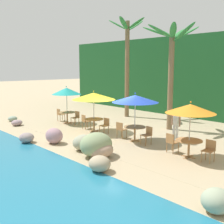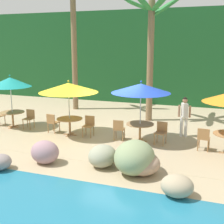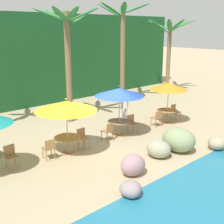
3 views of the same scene
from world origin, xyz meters
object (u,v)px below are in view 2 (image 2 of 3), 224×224
umbrella_teal (10,82)px  chair_teal_seaward (29,117)px  umbrella_blue (141,88)px  palm_tree_nearest (74,32)px  umbrella_yellow (69,88)px  chair_blue_inland (119,128)px  waiter_in_white (184,114)px  dining_table_teal (13,114)px  dining_table_blue (140,127)px  dining_table_yellow (70,121)px  chair_orange_inland (204,138)px  chair_yellow_inland (52,122)px  chair_blue_seaward (161,131)px  chair_yellow_seaward (89,125)px  palm_tree_second (151,36)px

umbrella_teal → chair_teal_seaward: 1.84m
umbrella_blue → palm_tree_nearest: 7.46m
umbrella_teal → umbrella_yellow: bearing=-4.4°
umbrella_yellow → chair_blue_inland: 2.71m
waiter_in_white → dining_table_teal: bearing=-171.4°
dining_table_blue → palm_tree_nearest: bearing=137.5°
dining_table_teal → dining_table_yellow: same height
chair_blue_inland → waiter_in_white: bearing=30.5°
chair_teal_seaward → chair_orange_inland: same height
dining_table_blue → dining_table_yellow: bearing=-176.9°
chair_yellow_inland → chair_orange_inland: size_ratio=1.00×
chair_yellow_inland → chair_blue_seaward: bearing=1.6°
palm_tree_nearest → umbrella_blue: bearing=-42.5°
umbrella_teal → chair_orange_inland: umbrella_teal is taller
chair_teal_seaward → dining_table_blue: 5.33m
umbrella_teal → chair_yellow_seaward: bearing=-1.7°
palm_tree_second → umbrella_teal: bearing=-149.1°
dining_table_blue → palm_tree_nearest: 8.08m
palm_tree_second → chair_yellow_seaward: bearing=-116.6°
chair_teal_seaward → dining_table_yellow: 2.30m
umbrella_yellow → chair_yellow_inland: bearing=179.4°
palm_tree_nearest → palm_tree_second: size_ratio=1.17×
chair_blue_seaward → palm_tree_second: bearing=109.8°
umbrella_teal → chair_yellow_seaward: 4.29m
chair_blue_inland → chair_orange_inland: bearing=-2.5°
chair_blue_inland → chair_orange_inland: 3.30m
chair_teal_seaward → chair_blue_inland: size_ratio=1.00×
chair_teal_seaward → palm_tree_second: size_ratio=0.14×
umbrella_teal → dining_table_yellow: umbrella_teal is taller
umbrella_teal → dining_table_teal: size_ratio=2.25×
chair_yellow_seaward → palm_tree_second: palm_tree_second is taller
umbrella_teal → dining_table_blue: size_ratio=2.25×
chair_blue_seaward → chair_yellow_inland: bearing=-178.4°
chair_yellow_seaward → chair_blue_inland: same height
dining_table_blue → chair_orange_inland: size_ratio=1.26×
umbrella_teal → chair_yellow_seaward: size_ratio=2.85×
umbrella_teal → chair_blue_inland: (5.34, -0.25, -1.63)m
umbrella_yellow → chair_yellow_inland: 1.77m
palm_tree_nearest → waiter_in_white: palm_tree_nearest is taller
chair_blue_inland → chair_yellow_seaward: bearing=174.7°
chair_teal_seaward → umbrella_yellow: (2.27, -0.35, 1.55)m
umbrella_teal → palm_tree_nearest: palm_tree_nearest is taller
umbrella_blue → waiter_in_white: size_ratio=1.45×
chair_blue_seaward → palm_tree_second: size_ratio=0.14×
chair_teal_seaward → dining_table_blue: bearing=-2.0°
dining_table_blue → waiter_in_white: (1.58, 1.25, 0.37)m
palm_tree_nearest → palm_tree_second: (4.80, -1.27, -0.29)m
dining_table_blue → palm_tree_second: palm_tree_second is taller
chair_teal_seaward → umbrella_yellow: umbrella_yellow is taller
dining_table_teal → waiter_in_white: waiter_in_white is taller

